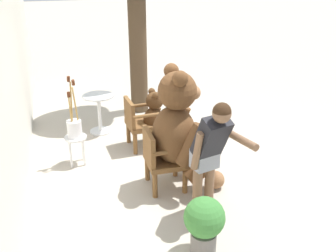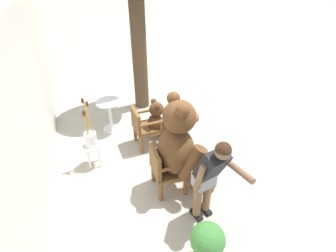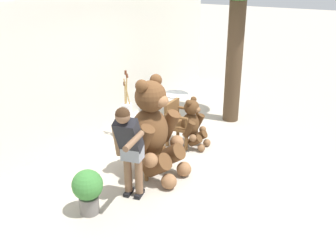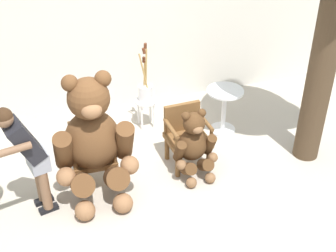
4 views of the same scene
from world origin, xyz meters
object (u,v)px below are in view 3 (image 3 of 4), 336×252
object	(u,v)px
teddy_bear_small	(193,123)
wooden_chair_right	(179,122)
wooden_chair_left	(141,146)
round_side_table	(176,105)
white_stool	(127,121)
brush_bucket	(127,108)
potted_plant	(88,189)
person_visitor	(129,145)
teddy_bear_large	(154,130)

from	to	relation	value
teddy_bear_small	wooden_chair_right	bearing A→B (deg)	91.05
teddy_bear_small	wooden_chair_left	bearing A→B (deg)	167.36
wooden_chair_left	round_side_table	bearing A→B (deg)	14.97
white_stool	brush_bucket	distance (m)	0.28
teddy_bear_small	potted_plant	size ratio (longest dim) A/B	1.46
wooden_chair_right	person_visitor	world-z (taller)	person_visitor
teddy_bear_small	round_side_table	world-z (taller)	teddy_bear_small
teddy_bear_large	white_stool	distance (m)	1.76
teddy_bear_small	person_visitor	size ratio (longest dim) A/B	0.64
potted_plant	brush_bucket	bearing A→B (deg)	25.31
potted_plant	person_visitor	bearing A→B (deg)	-26.28
person_visitor	brush_bucket	xyz separation A→B (m)	(1.82, 1.44, -0.28)
person_visitor	white_stool	world-z (taller)	person_visitor
white_stool	potted_plant	distance (m)	2.68
white_stool	potted_plant	bearing A→B (deg)	-154.68
white_stool	teddy_bear_small	bearing A→B (deg)	-78.10
wooden_chair_left	white_stool	world-z (taller)	wooden_chair_left
potted_plant	round_side_table	bearing A→B (deg)	10.34
potted_plant	teddy_bear_large	bearing A→B (deg)	-8.24
person_visitor	wooden_chair_right	bearing A→B (deg)	10.00
person_visitor	brush_bucket	distance (m)	2.34
person_visitor	wooden_chair_left	bearing A→B (deg)	25.16
person_visitor	teddy_bear_small	bearing A→B (deg)	2.05
wooden_chair_right	potted_plant	world-z (taller)	wooden_chair_right
teddy_bear_large	person_visitor	world-z (taller)	teddy_bear_large
teddy_bear_large	brush_bucket	world-z (taller)	teddy_bear_large
wooden_chair_right	person_visitor	size ratio (longest dim) A/B	0.56
wooden_chair_left	person_visitor	world-z (taller)	person_visitor
wooden_chair_right	teddy_bear_small	size ratio (longest dim) A/B	0.87
round_side_table	brush_bucket	bearing A→B (deg)	155.61
white_stool	brush_bucket	bearing A→B (deg)	-96.12
wooden_chair_left	round_side_table	world-z (taller)	wooden_chair_left
wooden_chair_right	white_stool	size ratio (longest dim) A/B	1.87
white_stool	brush_bucket	xyz separation A→B (m)	(-0.00, -0.00, 0.28)
wooden_chair_right	teddy_bear_large	bearing A→B (deg)	-168.25
round_side_table	teddy_bear_small	bearing A→B (deg)	-133.37
teddy_bear_small	round_side_table	bearing A→B (deg)	46.63
person_visitor	round_side_table	bearing A→B (deg)	17.84
wooden_chair_right	brush_bucket	world-z (taller)	brush_bucket
wooden_chair_right	teddy_bear_small	xyz separation A→B (m)	(0.01, -0.30, 0.02)
white_stool	round_side_table	xyz separation A→B (m)	(1.11, -0.50, 0.09)
brush_bucket	round_side_table	size ratio (longest dim) A/B	1.32
teddy_bear_large	potted_plant	bearing A→B (deg)	171.76
teddy_bear_large	white_stool	xyz separation A→B (m)	(1.03, 1.35, -0.48)
wooden_chair_right	round_side_table	size ratio (longest dim) A/B	1.19
teddy_bear_small	potted_plant	distance (m)	2.72
white_stool	potted_plant	xyz separation A→B (m)	(-2.42, -1.15, 0.04)
wooden_chair_left	person_visitor	size ratio (longest dim) A/B	0.56
teddy_bear_large	brush_bucket	size ratio (longest dim) A/B	1.80
teddy_bear_large	potted_plant	xyz separation A→B (m)	(-1.39, 0.20, -0.44)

